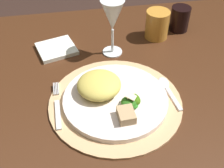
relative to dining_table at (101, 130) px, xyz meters
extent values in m
cube|color=#422413|center=(0.00, 0.00, 0.12)|extent=(1.44, 0.94, 0.03)
cylinder|color=#422916|center=(0.64, 0.39, -0.24)|extent=(0.08, 0.08, 0.70)
cylinder|color=tan|center=(0.04, -0.03, 0.14)|extent=(0.34, 0.34, 0.01)
cylinder|color=silver|center=(0.04, -0.03, 0.15)|extent=(0.26, 0.26, 0.01)
ellipsoid|color=#D7C154|center=(0.00, 0.00, 0.18)|extent=(0.16, 0.16, 0.04)
ellipsoid|color=#38660F|center=(0.08, -0.05, 0.17)|extent=(0.04, 0.04, 0.02)
ellipsoid|color=#296619|center=(0.06, -0.06, 0.17)|extent=(0.05, 0.05, 0.02)
ellipsoid|color=#2A7A21|center=(0.07, -0.06, 0.16)|extent=(0.04, 0.05, 0.01)
cube|color=beige|center=(0.07, -0.05, 0.18)|extent=(0.02, 0.03, 0.01)
cube|color=beige|center=(0.07, -0.06, 0.18)|extent=(0.03, 0.03, 0.01)
cube|color=tan|center=(0.05, -0.10, 0.17)|extent=(0.04, 0.05, 0.02)
cube|color=silver|center=(-0.11, -0.05, 0.15)|extent=(0.01, 0.09, 0.00)
cube|color=silver|center=(-0.12, 0.04, 0.15)|extent=(0.00, 0.05, 0.00)
cube|color=silver|center=(-0.11, 0.04, 0.15)|extent=(0.00, 0.05, 0.00)
cube|color=silver|center=(-0.11, 0.04, 0.15)|extent=(0.00, 0.05, 0.00)
cube|color=silver|center=(-0.10, 0.04, 0.15)|extent=(0.00, 0.05, 0.00)
cube|color=silver|center=(0.18, -0.05, 0.15)|extent=(0.02, 0.09, 0.00)
ellipsoid|color=silver|center=(0.18, 0.01, 0.15)|extent=(0.03, 0.05, 0.01)
cube|color=white|center=(-0.10, 0.22, 0.14)|extent=(0.14, 0.13, 0.01)
cylinder|color=silver|center=(0.07, 0.18, 0.14)|extent=(0.06, 0.06, 0.00)
cylinder|color=silver|center=(0.07, 0.18, 0.18)|extent=(0.01, 0.01, 0.08)
cone|color=silver|center=(0.07, 0.18, 0.26)|extent=(0.07, 0.07, 0.09)
cylinder|color=#C78531|center=(0.22, 0.25, 0.18)|extent=(0.08, 0.08, 0.09)
cylinder|color=black|center=(0.31, 0.28, 0.18)|extent=(0.06, 0.06, 0.08)
camera|label=1|loc=(-0.06, -0.53, 0.67)|focal=46.20mm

